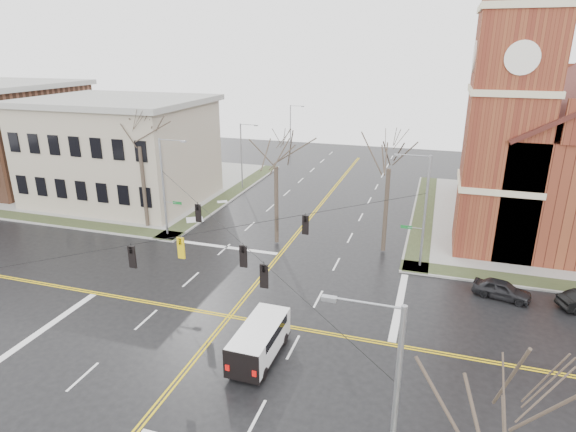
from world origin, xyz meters
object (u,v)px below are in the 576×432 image
(signal_pole_ne, at_px, (423,209))
(tree_nw_far, at_px, (139,141))
(streetlight_north_a, at_px, (242,154))
(streetlight_north_b, at_px, (291,128))
(signal_pole_se, at_px, (389,413))
(parked_car_a, at_px, (502,289))
(tree_nw_near, at_px, (276,162))
(signal_pole_nw, at_px, (165,184))
(tree_ne, at_px, (389,163))
(cargo_van, at_px, (261,338))

(signal_pole_ne, relative_size, tree_nw_far, 0.77)
(streetlight_north_a, height_order, streetlight_north_b, same)
(signal_pole_se, relative_size, parked_car_a, 2.34)
(signal_pole_ne, distance_m, tree_nw_near, 12.70)
(streetlight_north_b, bearing_deg, signal_pole_ne, -58.95)
(signal_pole_se, bearing_deg, streetlight_north_b, 110.27)
(tree_nw_far, bearing_deg, parked_car_a, -8.49)
(signal_pole_nw, relative_size, tree_nw_far, 0.77)
(parked_car_a, height_order, tree_ne, tree_ne)
(streetlight_north_b, relative_size, tree_nw_far, 0.68)
(signal_pole_nw, distance_m, streetlight_north_b, 36.51)
(signal_pole_nw, distance_m, streetlight_north_a, 16.52)
(signal_pole_ne, distance_m, streetlight_north_a, 27.48)
(signal_pole_ne, height_order, tree_ne, tree_ne)
(tree_nw_far, relative_size, tree_nw_near, 1.14)
(streetlight_north_b, height_order, tree_nw_far, tree_nw_far)
(signal_pole_ne, bearing_deg, tree_nw_near, 174.46)
(tree_nw_far, distance_m, tree_ne, 22.84)
(signal_pole_ne, distance_m, signal_pole_se, 23.00)
(tree_nw_far, xyz_separation_m, tree_ne, (22.82, 0.82, -0.69))
(streetlight_north_b, distance_m, cargo_van, 53.31)
(tree_nw_far, xyz_separation_m, tree_nw_near, (13.46, -0.15, -1.00))
(tree_nw_near, bearing_deg, tree_nw_far, 179.38)
(signal_pole_se, distance_m, tree_ne, 25.52)
(streetlight_north_b, height_order, parked_car_a, streetlight_north_b)
(signal_pole_ne, bearing_deg, cargo_van, -117.95)
(signal_pole_ne, height_order, streetlight_north_a, signal_pole_ne)
(signal_pole_se, relative_size, tree_nw_near, 0.87)
(streetlight_north_a, relative_size, tree_ne, 0.74)
(streetlight_north_a, bearing_deg, signal_pole_se, -60.91)
(streetlight_north_b, xyz_separation_m, parked_car_a, (27.90, -39.89, -3.81))
(signal_pole_nw, bearing_deg, tree_ne, 6.32)
(signal_pole_ne, distance_m, parked_car_a, 8.06)
(tree_nw_far, bearing_deg, tree_ne, 2.07)
(signal_pole_ne, relative_size, streetlight_north_b, 1.12)
(signal_pole_ne, height_order, tree_nw_near, tree_nw_near)
(signal_pole_ne, bearing_deg, tree_nw_far, 177.01)
(tree_ne, bearing_deg, cargo_van, -105.89)
(signal_pole_ne, bearing_deg, signal_pole_se, -90.00)
(tree_nw_far, bearing_deg, cargo_van, -41.92)
(signal_pole_nw, height_order, streetlight_north_b, signal_pole_nw)
(signal_pole_se, distance_m, cargo_van, 11.96)
(signal_pole_se, distance_m, parked_car_a, 20.93)
(streetlight_north_b, bearing_deg, cargo_van, -74.61)
(streetlight_north_a, xyz_separation_m, tree_nw_near, (9.59, -15.30, 3.04))
(signal_pole_ne, bearing_deg, signal_pole_nw, 180.00)
(streetlight_north_b, bearing_deg, streetlight_north_a, -90.00)
(cargo_van, height_order, parked_car_a, cargo_van)
(signal_pole_se, height_order, cargo_van, signal_pole_se)
(streetlight_north_b, relative_size, tree_ne, 0.74)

